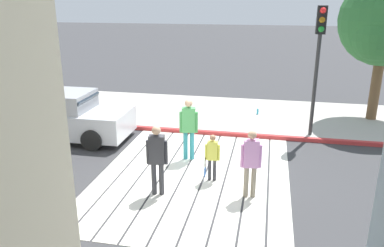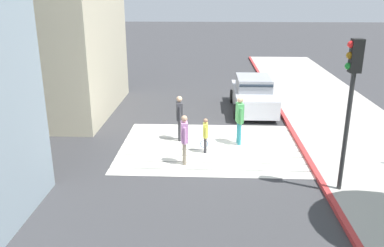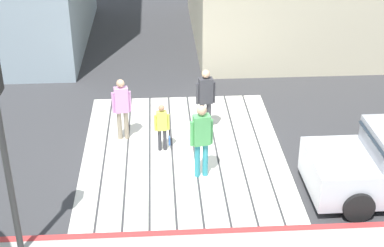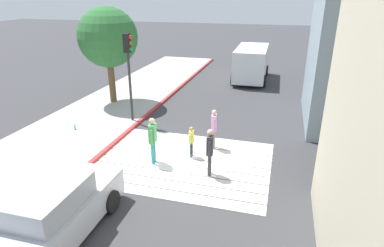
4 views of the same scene
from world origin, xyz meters
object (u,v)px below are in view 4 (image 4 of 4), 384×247
(van_down_street, at_px, (251,63))
(traffic_light_corner, at_px, (129,61))
(car_parked_near_curb, at_px, (52,214))
(street_tree, at_px, (109,39))
(water_bottle, at_px, (75,127))
(pedestrian_adult_side, at_px, (153,137))
(pedestrian_child_with_racket, at_px, (191,140))
(pedestrian_adult_trailing, at_px, (210,149))
(pedestrian_adult_lead, at_px, (214,126))

(van_down_street, height_order, traffic_light_corner, traffic_light_corner)
(traffic_light_corner, bearing_deg, van_down_street, 65.21)
(van_down_street, xyz_separation_m, traffic_light_corner, (-4.62, -10.01, 1.76))
(car_parked_near_curb, relative_size, traffic_light_corner, 1.02)
(street_tree, bearing_deg, traffic_light_corner, -46.50)
(water_bottle, relative_size, pedestrian_adult_side, 0.12)
(street_tree, distance_m, pedestrian_adult_side, 8.04)
(street_tree, height_order, pedestrian_child_with_racket, street_tree)
(pedestrian_adult_trailing, distance_m, pedestrian_child_with_racket, 1.52)
(van_down_street, xyz_separation_m, pedestrian_adult_side, (-2.09, -13.60, -0.23))
(water_bottle, bearing_deg, pedestrian_adult_side, -21.27)
(car_parked_near_curb, bearing_deg, street_tree, 110.23)
(van_down_street, bearing_deg, street_tree, -131.84)
(van_down_street, height_order, street_tree, street_tree)
(water_bottle, distance_m, pedestrian_child_with_racket, 5.87)
(pedestrian_adult_trailing, xyz_separation_m, pedestrian_adult_side, (-2.19, 0.28, 0.04))
(traffic_light_corner, height_order, pedestrian_adult_side, traffic_light_corner)
(car_parked_near_curb, relative_size, pedestrian_adult_trailing, 2.51)
(pedestrian_adult_lead, height_order, pedestrian_child_with_racket, pedestrian_adult_lead)
(pedestrian_adult_side, bearing_deg, water_bottle, 158.73)
(water_bottle, xyz_separation_m, pedestrian_adult_side, (4.56, -1.78, 0.81))
(pedestrian_adult_side, bearing_deg, street_tree, 128.73)
(pedestrian_adult_trailing, distance_m, pedestrian_adult_side, 2.21)
(car_parked_near_curb, relative_size, pedestrian_adult_side, 2.41)
(traffic_light_corner, distance_m, pedestrian_adult_lead, 5.17)
(pedestrian_child_with_racket, bearing_deg, van_down_street, 86.06)
(traffic_light_corner, bearing_deg, pedestrian_child_with_racket, -36.04)
(van_down_street, bearing_deg, traffic_light_corner, -114.79)
(van_down_street, distance_m, pedestrian_adult_lead, 11.75)
(traffic_light_corner, bearing_deg, pedestrian_adult_trailing, -39.29)
(pedestrian_adult_side, relative_size, pedestrian_child_with_racket, 1.44)
(van_down_street, xyz_separation_m, pedestrian_adult_trailing, (0.09, -13.87, -0.28))
(pedestrian_adult_lead, height_order, pedestrian_adult_side, pedestrian_adult_side)
(pedestrian_child_with_racket, bearing_deg, water_bottle, 170.98)
(car_parked_near_curb, bearing_deg, pedestrian_adult_side, 77.83)
(pedestrian_adult_trailing, bearing_deg, pedestrian_adult_side, 172.84)
(car_parked_near_curb, relative_size, van_down_street, 0.82)
(pedestrian_adult_trailing, height_order, pedestrian_adult_side, pedestrian_adult_side)
(pedestrian_adult_lead, xyz_separation_m, pedestrian_child_with_racket, (-0.66, -1.00, -0.26))
(pedestrian_adult_lead, distance_m, pedestrian_child_with_racket, 1.22)
(traffic_light_corner, xyz_separation_m, pedestrian_child_with_racket, (3.75, -2.73, -2.34))
(street_tree, relative_size, pedestrian_adult_side, 2.97)
(pedestrian_adult_trailing, bearing_deg, pedestrian_child_with_racket, 130.60)
(street_tree, relative_size, water_bottle, 24.18)
(water_bottle, distance_m, pedestrian_adult_trailing, 7.10)
(van_down_street, height_order, pedestrian_adult_lead, van_down_street)
(pedestrian_adult_lead, distance_m, pedestrian_adult_side, 2.64)
(car_parked_near_curb, height_order, pedestrian_child_with_racket, car_parked_near_curb)
(van_down_street, bearing_deg, car_parked_near_curb, -99.60)
(car_parked_near_curb, height_order, pedestrian_adult_trailing, pedestrian_adult_trailing)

